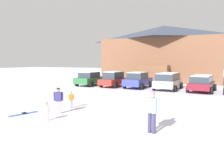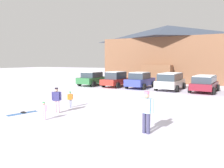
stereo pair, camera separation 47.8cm
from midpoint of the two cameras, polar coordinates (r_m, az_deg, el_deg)
The scene contains 12 objects.
ground at distance 8.76m, azimuth -17.38°, elevation -13.13°, with size 160.00×160.00×0.00m, color white.
ski_lodge at distance 33.50m, azimuth 12.72°, elevation 7.90°, with size 16.71×11.46×8.08m.
parked_green_coupe at distance 25.81m, azimuth -6.29°, elevation 1.41°, with size 2.43×4.17×1.62m.
parked_red_sedan at distance 24.48m, azimuth -0.01°, elevation 1.28°, with size 2.37×4.40×1.72m.
parked_blue_hatchback at distance 23.50m, azimuth 6.21°, elevation 1.05°, with size 2.38×4.39×1.70m.
parked_silver_wagon at distance 22.61m, azimuth 13.90°, elevation 0.88°, with size 2.42×4.84×1.70m.
parked_maroon_van at distance 21.98m, azimuth 21.86°, elevation 0.31°, with size 2.51×4.54×1.55m.
skier_teen_in_navy_coat at distance 12.21m, azimuth -14.90°, elevation -3.84°, with size 0.47×0.34×1.41m.
skier_adult_in_blue_parka at distance 8.69m, azimuth 8.85°, elevation -6.62°, with size 0.61×0.31×1.67m.
skier_child_in_orange_jacket at distance 13.57m, azimuth -11.61°, elevation -3.81°, with size 0.24×0.33×0.99m.
skier_child_in_pink_snowsuit at distance 10.96m, azimuth -17.90°, elevation -6.58°, with size 0.33×0.15×0.89m.
pair_of_skis at distance 12.85m, azimuth -23.01°, elevation -7.16°, with size 0.74×1.63×0.08m.
Camera 1 is at (5.48, -6.14, 2.81)m, focal length 35.00 mm.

